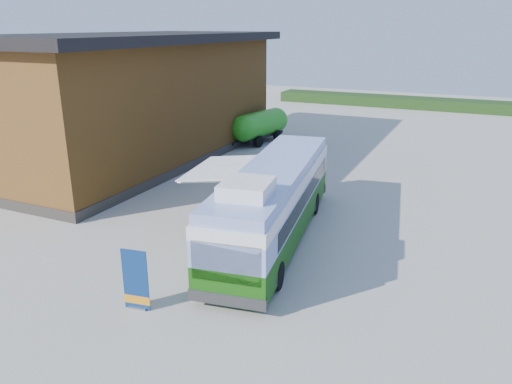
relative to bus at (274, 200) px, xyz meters
The scene contains 10 objects.
ground 3.08m from the bus, 131.09° to the right, with size 100.00×100.00×0.00m, color #BCB7AD.
barn 14.75m from the bus, 146.64° to the left, with size 9.60×21.20×7.50m.
hedge 36.60m from the bus, 80.10° to the left, with size 40.00×3.00×1.00m, color #264419.
bus is the anchor object (origin of this frame).
awning 2.48m from the bus, 168.55° to the left, with size 2.98×4.22×0.50m.
banner 6.55m from the bus, 105.16° to the right, with size 0.82×0.26×1.91m.
picnic_table 2.63m from the bus, 110.27° to the right, with size 1.73×1.62×0.81m.
person_a 4.35m from the bus, 143.79° to the left, with size 0.70×0.46×1.93m, color #999999.
person_b 3.07m from the bus, 103.95° to the left, with size 0.76×0.59×1.56m, color #999999.
slurry_tanker 16.87m from the bus, 116.07° to the left, with size 2.50×5.98×2.23m.
Camera 1 is at (8.58, -14.53, 7.98)m, focal length 35.00 mm.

